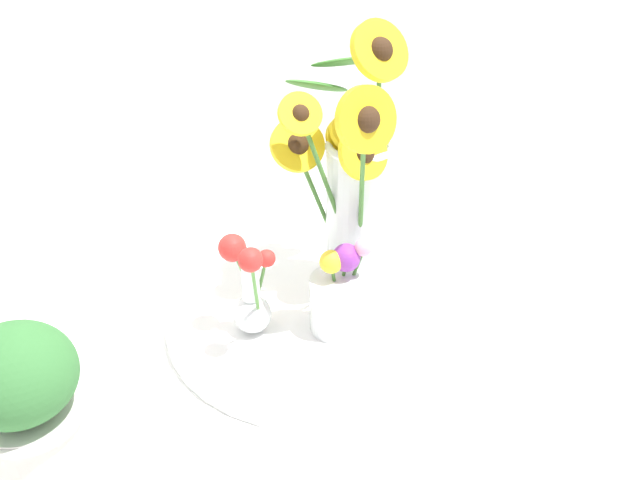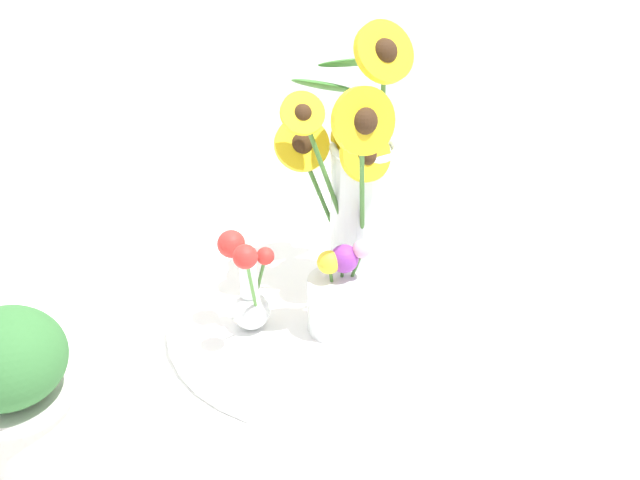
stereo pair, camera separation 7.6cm
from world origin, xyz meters
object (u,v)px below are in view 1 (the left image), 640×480
object	(u,v)px
serving_tray	(320,317)
vase_small_center	(338,295)
vase_bulb_right	(249,289)
potted_plant	(23,399)
mason_jar_sunflowers	(355,192)

from	to	relation	value
serving_tray	vase_small_center	distance (m)	0.09
vase_small_center	vase_bulb_right	size ratio (longest dim) A/B	0.85
serving_tray	vase_bulb_right	xyz separation A→B (m)	(-0.11, 0.03, 0.09)
serving_tray	potted_plant	bearing A→B (deg)	-178.20
mason_jar_sunflowers	potted_plant	xyz separation A→B (m)	(-0.55, -0.04, -0.09)
serving_tray	mason_jar_sunflowers	world-z (taller)	mason_jar_sunflowers
potted_plant	mason_jar_sunflowers	bearing A→B (deg)	4.62
potted_plant	serving_tray	bearing A→B (deg)	1.80
mason_jar_sunflowers	potted_plant	distance (m)	0.56
mason_jar_sunflowers	potted_plant	size ratio (longest dim) A/B	2.15
mason_jar_sunflowers	vase_small_center	xyz separation A→B (m)	(-0.09, -0.08, -0.11)
serving_tray	vase_small_center	bearing A→B (deg)	-92.18
serving_tray	vase_bulb_right	distance (m)	0.15
vase_small_center	mason_jar_sunflowers	bearing A→B (deg)	39.53
potted_plant	vase_small_center	bearing A→B (deg)	-4.04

